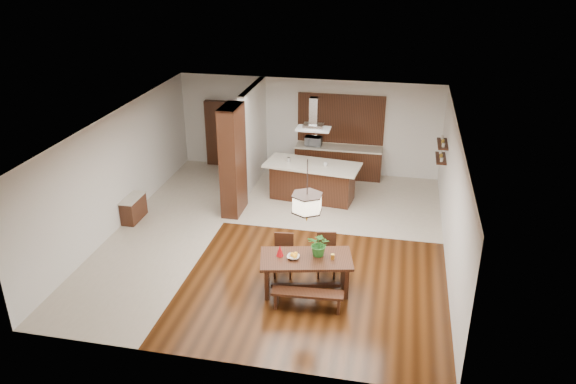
% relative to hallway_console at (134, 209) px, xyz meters
% --- Properties ---
extents(room_shell, '(9.00, 9.04, 2.92)m').
position_rel_hallway_console_xyz_m(room_shell, '(3.81, -0.20, 1.75)').
color(room_shell, black).
rests_on(room_shell, ground).
extents(tile_hallway, '(2.50, 9.00, 0.01)m').
position_rel_hallway_console_xyz_m(tile_hallway, '(1.06, -0.20, -0.31)').
color(tile_hallway, beige).
rests_on(tile_hallway, ground).
extents(tile_kitchen, '(5.50, 4.00, 0.01)m').
position_rel_hallway_console_xyz_m(tile_kitchen, '(5.06, 2.30, -0.31)').
color(tile_kitchen, beige).
rests_on(tile_kitchen, ground).
extents(soffit_band, '(8.00, 9.00, 0.02)m').
position_rel_hallway_console_xyz_m(soffit_band, '(3.81, -0.20, 2.57)').
color(soffit_band, '#361E0D').
rests_on(soffit_band, room_shell).
extents(partition_pier, '(0.45, 1.00, 2.90)m').
position_rel_hallway_console_xyz_m(partition_pier, '(2.41, 1.00, 1.14)').
color(partition_pier, black).
rests_on(partition_pier, ground).
extents(partition_stub, '(0.18, 2.40, 2.90)m').
position_rel_hallway_console_xyz_m(partition_stub, '(2.41, 3.10, 1.14)').
color(partition_stub, silver).
rests_on(partition_stub, ground).
extents(hallway_console, '(0.37, 0.88, 0.63)m').
position_rel_hallway_console_xyz_m(hallway_console, '(0.00, 0.00, 0.00)').
color(hallway_console, black).
rests_on(hallway_console, ground).
extents(hallway_doorway, '(1.10, 0.20, 2.10)m').
position_rel_hallway_console_xyz_m(hallway_doorway, '(1.11, 4.20, 0.74)').
color(hallway_doorway, black).
rests_on(hallway_doorway, ground).
extents(rear_counter, '(2.60, 0.62, 0.95)m').
position_rel_hallway_console_xyz_m(rear_counter, '(4.81, 4.00, 0.16)').
color(rear_counter, black).
rests_on(rear_counter, ground).
extents(kitchen_window, '(2.60, 0.08, 1.50)m').
position_rel_hallway_console_xyz_m(kitchen_window, '(4.81, 4.26, 1.44)').
color(kitchen_window, '#9F692F').
rests_on(kitchen_window, room_shell).
extents(shelf_lower, '(0.26, 0.90, 0.04)m').
position_rel_hallway_console_xyz_m(shelf_lower, '(7.68, 2.40, 1.08)').
color(shelf_lower, black).
rests_on(shelf_lower, room_shell).
extents(shelf_upper, '(0.26, 0.90, 0.04)m').
position_rel_hallway_console_xyz_m(shelf_upper, '(7.68, 2.40, 1.49)').
color(shelf_upper, black).
rests_on(shelf_upper, room_shell).
extents(dining_table, '(2.01, 1.30, 0.77)m').
position_rel_hallway_console_xyz_m(dining_table, '(4.91, -2.25, 0.25)').
color(dining_table, black).
rests_on(dining_table, ground).
extents(dining_bench, '(1.43, 0.40, 0.40)m').
position_rel_hallway_console_xyz_m(dining_bench, '(5.05, -2.90, -0.12)').
color(dining_bench, black).
rests_on(dining_bench, ground).
extents(dining_chair_left, '(0.46, 0.46, 0.94)m').
position_rel_hallway_console_xyz_m(dining_chair_left, '(4.33, -1.80, 0.15)').
color(dining_chair_left, black).
rests_on(dining_chair_left, ground).
extents(dining_chair_right, '(0.48, 0.48, 0.94)m').
position_rel_hallway_console_xyz_m(dining_chair_right, '(5.24, -1.60, 0.16)').
color(dining_chair_right, black).
rests_on(dining_chair_right, ground).
extents(pendant_lantern, '(0.64, 0.64, 1.31)m').
position_rel_hallway_console_xyz_m(pendant_lantern, '(4.91, -2.25, 1.93)').
color(pendant_lantern, '#F9E7BE').
rests_on(pendant_lantern, room_shell).
extents(foliage_plant, '(0.53, 0.49, 0.51)m').
position_rel_hallway_console_xyz_m(foliage_plant, '(5.16, -2.11, 0.71)').
color(foliage_plant, '#296E24').
rests_on(foliage_plant, dining_table).
extents(fruit_bowl, '(0.26, 0.26, 0.06)m').
position_rel_hallway_console_xyz_m(fruit_bowl, '(4.66, -2.33, 0.49)').
color(fruit_bowl, beige).
rests_on(fruit_bowl, dining_table).
extents(napkin_cone, '(0.16, 0.16, 0.24)m').
position_rel_hallway_console_xyz_m(napkin_cone, '(4.37, -2.28, 0.57)').
color(napkin_cone, '#BB0D12').
rests_on(napkin_cone, dining_table).
extents(gold_ornament, '(0.10, 0.10, 0.11)m').
position_rel_hallway_console_xyz_m(gold_ornament, '(5.44, -2.20, 0.51)').
color(gold_ornament, gold).
rests_on(gold_ornament, dining_table).
extents(kitchen_island, '(2.69, 1.42, 1.06)m').
position_rel_hallway_console_xyz_m(kitchen_island, '(4.31, 2.20, 0.23)').
color(kitchen_island, black).
rests_on(kitchen_island, ground).
extents(range_hood, '(0.90, 0.55, 0.87)m').
position_rel_hallway_console_xyz_m(range_hood, '(4.31, 2.21, 2.15)').
color(range_hood, silver).
rests_on(range_hood, room_shell).
extents(island_cup, '(0.14, 0.14, 0.09)m').
position_rel_hallway_console_xyz_m(island_cup, '(4.67, 2.10, 0.79)').
color(island_cup, silver).
rests_on(island_cup, kitchen_island).
extents(microwave, '(0.50, 0.35, 0.28)m').
position_rel_hallway_console_xyz_m(microwave, '(4.04, 3.97, 0.77)').
color(microwave, '#B7BABF').
rests_on(microwave, rear_counter).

